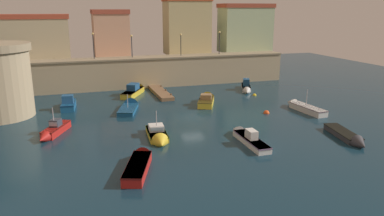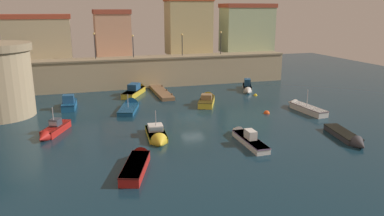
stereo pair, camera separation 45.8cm
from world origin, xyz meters
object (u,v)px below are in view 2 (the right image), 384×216
(moored_boat_6, at_px, (138,162))
(moored_boat_5, at_px, (303,107))
(moored_boat_0, at_px, (247,88))
(quay_lamp_0, at_px, (95,42))
(quay_lamp_3, at_px, (221,39))
(moored_boat_2, at_px, (53,130))
(moored_boat_4, at_px, (207,100))
(moored_boat_1, at_px, (130,106))
(moored_boat_3, at_px, (157,136))
(mooring_buoy_0, at_px, (255,96))
(moored_boat_7, at_px, (136,90))
(moored_boat_8, at_px, (349,138))
(moored_boat_12, at_px, (70,103))
(mooring_buoy_1, at_px, (267,114))
(quay_lamp_2, at_px, (182,41))
(moored_boat_9, at_px, (246,137))
(quay_lamp_1, at_px, (133,42))

(moored_boat_6, bearing_deg, moored_boat_5, -44.52)
(moored_boat_6, bearing_deg, moored_boat_0, -22.00)
(quay_lamp_0, xyz_separation_m, quay_lamp_3, (20.28, 0.00, -0.09))
(moored_boat_2, relative_size, moored_boat_4, 0.91)
(moored_boat_1, distance_m, moored_boat_3, 12.21)
(moored_boat_3, relative_size, mooring_buoy_0, 10.20)
(moored_boat_7, bearing_deg, moored_boat_8, -119.92)
(moored_boat_0, distance_m, moored_boat_12, 25.78)
(moored_boat_2, xyz_separation_m, moored_boat_12, (1.51, 10.62, 0.10))
(moored_boat_6, height_order, moored_boat_7, moored_boat_7)
(moored_boat_8, bearing_deg, quay_lamp_3, -168.00)
(moored_boat_6, height_order, moored_boat_12, moored_boat_12)
(moored_boat_4, distance_m, moored_boat_5, 12.16)
(quay_lamp_0, bearing_deg, moored_boat_7, -44.74)
(moored_boat_2, xyz_separation_m, moored_boat_8, (26.68, -10.10, -0.18))
(moored_boat_12, relative_size, mooring_buoy_0, 9.21)
(quay_lamp_0, distance_m, moored_boat_7, 9.85)
(moored_boat_8, bearing_deg, mooring_buoy_1, -154.83)
(moored_boat_4, bearing_deg, moored_boat_2, 136.23)
(moored_boat_3, distance_m, moored_boat_12, 17.06)
(quay_lamp_0, distance_m, moored_boat_3, 26.50)
(quay_lamp_2, bearing_deg, moored_boat_8, -76.37)
(quay_lamp_3, distance_m, moored_boat_8, 31.70)
(moored_boat_7, distance_m, mooring_buoy_1, 20.06)
(quay_lamp_0, bearing_deg, mooring_buoy_0, -27.76)
(quay_lamp_0, xyz_separation_m, moored_boat_4, (13.22, -13.38, -6.77))
(moored_boat_0, height_order, moored_boat_1, moored_boat_1)
(moored_boat_2, distance_m, mooring_buoy_0, 28.54)
(moored_boat_4, xyz_separation_m, moored_boat_5, (9.99, -6.94, -0.09))
(moored_boat_0, bearing_deg, moored_boat_4, -33.97)
(moored_boat_9, bearing_deg, moored_boat_3, 70.73)
(quay_lamp_1, height_order, quay_lamp_3, quay_lamp_3)
(quay_lamp_2, relative_size, moored_boat_1, 0.54)
(mooring_buoy_1, bearing_deg, quay_lamp_0, 132.20)
(quay_lamp_0, relative_size, moored_boat_3, 0.70)
(moored_boat_0, relative_size, moored_boat_6, 0.90)
(quay_lamp_3, bearing_deg, moored_boat_2, -141.11)
(moored_boat_9, bearing_deg, moored_boat_8, -105.47)
(quay_lamp_0, height_order, moored_boat_5, quay_lamp_0)
(moored_boat_1, distance_m, mooring_buoy_0, 18.28)
(moored_boat_12, bearing_deg, moored_boat_3, -146.93)
(moored_boat_12, bearing_deg, quay_lamp_1, -38.70)
(moored_boat_5, distance_m, moored_boat_7, 23.65)
(quay_lamp_3, bearing_deg, moored_boat_6, -121.60)
(moored_boat_12, height_order, mooring_buoy_1, moored_boat_12)
(quay_lamp_2, bearing_deg, quay_lamp_1, 180.00)
(moored_boat_2, relative_size, moored_boat_6, 0.82)
(mooring_buoy_1, bearing_deg, moored_boat_0, 74.84)
(quay_lamp_3, height_order, moored_boat_5, quay_lamp_3)
(moored_boat_5, height_order, moored_boat_6, moored_boat_5)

